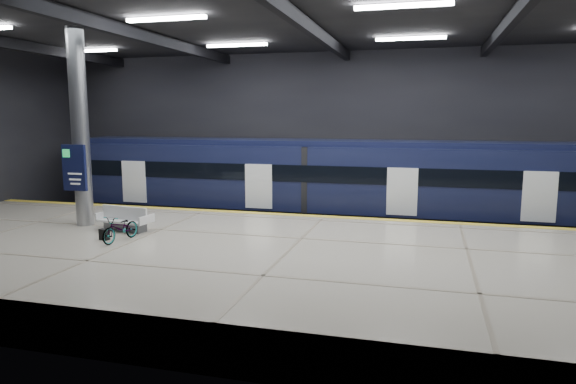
% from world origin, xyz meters
% --- Properties ---
extents(ground, '(30.00, 30.00, 0.00)m').
position_xyz_m(ground, '(0.00, 0.00, 0.00)').
color(ground, black).
rests_on(ground, ground).
extents(room_shell, '(30.10, 16.10, 8.05)m').
position_xyz_m(room_shell, '(-0.00, 0.00, 5.72)').
color(room_shell, black).
rests_on(room_shell, ground).
extents(platform, '(30.00, 11.00, 1.10)m').
position_xyz_m(platform, '(0.00, -2.50, 0.55)').
color(platform, beige).
rests_on(platform, ground).
extents(safety_strip, '(30.00, 0.40, 0.01)m').
position_xyz_m(safety_strip, '(0.00, 2.75, 1.11)').
color(safety_strip, gold).
rests_on(safety_strip, platform).
extents(rails, '(30.00, 1.52, 0.16)m').
position_xyz_m(rails, '(0.00, 5.50, 0.08)').
color(rails, gray).
rests_on(rails, ground).
extents(train, '(29.40, 2.84, 3.79)m').
position_xyz_m(train, '(1.66, 5.50, 2.06)').
color(train, black).
rests_on(train, ground).
extents(bench, '(2.00, 1.06, 0.84)m').
position_xyz_m(bench, '(-6.06, -1.49, 1.40)').
color(bench, '#595B60').
rests_on(bench, platform).
extents(bicycle, '(0.74, 1.64, 0.83)m').
position_xyz_m(bicycle, '(-5.36, -2.82, 1.52)').
color(bicycle, '#99999E').
rests_on(bicycle, platform).
extents(pannier_bag, '(0.32, 0.22, 0.35)m').
position_xyz_m(pannier_bag, '(-5.96, -2.82, 1.28)').
color(pannier_bag, black).
rests_on(pannier_bag, platform).
extents(info_column, '(0.90, 0.78, 6.90)m').
position_xyz_m(info_column, '(-8.00, -1.03, 4.46)').
color(info_column, '#9EA0A5').
rests_on(info_column, platform).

